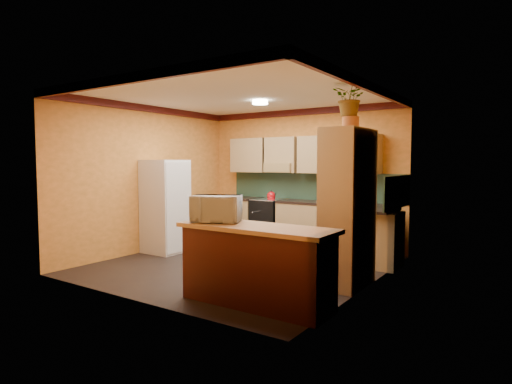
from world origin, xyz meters
TOP-DOWN VIEW (x-y plane):
  - room_shell at (0.02, 0.28)m, footprint 4.24×4.24m
  - base_cabinets_back at (0.03, 1.80)m, footprint 3.65×0.60m
  - countertop_back at (0.03, 1.80)m, footprint 3.65×0.62m
  - stove at (-0.59, 1.80)m, footprint 0.58×0.58m
  - kettle at (-0.49, 1.75)m, footprint 0.22×0.22m
  - sink at (0.81, 1.80)m, footprint 0.48×0.40m
  - base_cabinets_right at (1.80, 1.18)m, footprint 0.60×0.80m
  - countertop_right at (1.80, 1.18)m, footprint 0.62×0.80m
  - fridge at (-1.75, 0.09)m, footprint 0.68×0.66m
  - pantry at (1.85, -0.08)m, footprint 0.48×0.90m
  - fern_pot at (1.85, -0.03)m, footprint 0.22×0.22m
  - fern at (1.85, -0.03)m, footprint 0.49×0.44m
  - breakfast_bar at (1.28, -1.42)m, footprint 1.80×0.55m
  - bar_top at (1.28, -1.42)m, footprint 1.90×0.65m
  - microwave at (0.69, -1.42)m, footprint 0.70×0.61m

SIDE VIEW (x-z plane):
  - base_cabinets_back at x=0.03m, z-range 0.00..0.88m
  - base_cabinets_right at x=1.80m, z-range 0.00..0.88m
  - breakfast_bar at x=1.28m, z-range 0.00..0.88m
  - stove at x=-0.59m, z-range 0.00..0.91m
  - fridge at x=-1.75m, z-range 0.00..1.70m
  - countertop_back at x=0.03m, z-range 0.88..0.92m
  - countertop_right at x=1.80m, z-range 0.88..0.92m
  - bar_top at x=1.28m, z-range 0.88..0.93m
  - sink at x=0.81m, z-range 0.92..0.95m
  - kettle at x=-0.49m, z-range 0.91..1.09m
  - pantry at x=1.85m, z-range 0.00..2.10m
  - microwave at x=0.69m, z-range 0.93..1.25m
  - room_shell at x=0.02m, z-range 0.73..3.45m
  - fern_pot at x=1.85m, z-range 2.10..2.26m
  - fern at x=1.85m, z-range 2.26..2.75m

